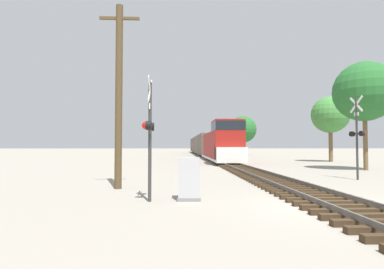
% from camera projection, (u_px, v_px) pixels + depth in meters
% --- Properties ---
extents(ground_plane, '(400.00, 400.00, 0.00)m').
position_uv_depth(ground_plane, '(338.00, 208.00, 9.26)').
color(ground_plane, gray).
extents(rail_track_bed, '(2.60, 160.00, 0.31)m').
position_uv_depth(rail_track_bed, '(338.00, 203.00, 9.27)').
color(rail_track_bed, '#382819').
rests_on(rail_track_bed, ground).
extents(freight_train, '(2.94, 66.38, 4.50)m').
position_uv_depth(freight_train, '(204.00, 145.00, 60.38)').
color(freight_train, maroon).
rests_on(freight_train, ground).
extents(crossing_signal_near, '(0.35, 1.00, 4.30)m').
position_uv_depth(crossing_signal_near, '(149.00, 130.00, 10.37)').
color(crossing_signal_near, '#333333').
rests_on(crossing_signal_near, ground).
extents(crossing_signal_far, '(0.51, 1.01, 4.73)m').
position_uv_depth(crossing_signal_far, '(357.00, 134.00, 16.96)').
color(crossing_signal_far, '#333333').
rests_on(crossing_signal_far, ground).
extents(relay_cabinet, '(0.81, 0.63, 1.50)m').
position_uv_depth(relay_cabinet, '(189.00, 179.00, 10.57)').
color(relay_cabinet, slate).
rests_on(relay_cabinet, ground).
extents(utility_pole, '(1.80, 0.32, 8.33)m').
position_uv_depth(utility_pole, '(119.00, 94.00, 13.50)').
color(utility_pole, '#4C3A23').
rests_on(utility_pole, ground).
extents(tree_far_right, '(4.70, 4.70, 8.54)m').
position_uv_depth(tree_far_right, '(364.00, 92.00, 23.57)').
color(tree_far_right, brown).
rests_on(tree_far_right, ground).
extents(tree_mid_background, '(4.40, 4.40, 7.85)m').
position_uv_depth(tree_mid_background, '(330.00, 115.00, 35.81)').
color(tree_mid_background, brown).
rests_on(tree_mid_background, ground).
extents(tree_deep_background, '(5.36, 5.36, 7.89)m').
position_uv_depth(tree_deep_background, '(243.00, 129.00, 60.17)').
color(tree_deep_background, brown).
rests_on(tree_deep_background, ground).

